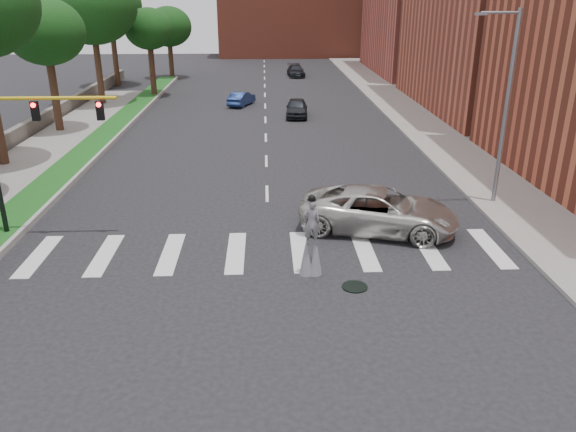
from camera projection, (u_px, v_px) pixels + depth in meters
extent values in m
plane|color=black|center=(269.00, 263.00, 21.37)|extent=(160.00, 160.00, 0.00)
cube|color=#154C18|center=(102.00, 137.00, 39.44)|extent=(2.00, 60.00, 0.25)
cube|color=#969691|center=(117.00, 137.00, 39.48)|extent=(0.20, 60.00, 0.28)
cube|color=gray|center=(421.00, 120.00, 45.03)|extent=(5.00, 90.00, 0.18)
cube|color=#5B564E|center=(33.00, 126.00, 40.92)|extent=(0.50, 56.00, 1.10)
cylinder|color=black|center=(355.00, 287.00, 19.62)|extent=(0.90, 0.90, 0.04)
cylinder|color=slate|center=(506.00, 112.00, 25.70)|extent=(0.20, 0.20, 9.00)
cylinder|color=slate|center=(502.00, 13.00, 24.08)|extent=(1.80, 0.12, 0.12)
cube|color=slate|center=(481.00, 14.00, 24.06)|extent=(0.50, 0.18, 0.12)
cylinder|color=gold|center=(49.00, 98.00, 21.68)|extent=(5.20, 0.14, 0.14)
cube|color=black|center=(35.00, 111.00, 21.84)|extent=(0.28, 0.18, 0.75)
cylinder|color=#FF0C0C|center=(33.00, 105.00, 21.66)|extent=(0.18, 0.06, 0.18)
cube|color=black|center=(100.00, 111.00, 21.94)|extent=(0.28, 0.18, 0.75)
cylinder|color=#FF0C0C|center=(99.00, 105.00, 21.75)|extent=(0.18, 0.06, 0.18)
cylinder|color=#382216|center=(315.00, 259.00, 20.36)|extent=(0.07, 0.07, 1.18)
cylinder|color=#382216|center=(306.00, 259.00, 20.34)|extent=(0.07, 0.07, 1.18)
cone|color=slate|center=(315.00, 255.00, 20.31)|extent=(0.52, 0.52, 1.48)
cone|color=slate|center=(307.00, 256.00, 20.29)|extent=(0.52, 0.52, 1.48)
imported|color=slate|center=(311.00, 223.00, 19.82)|extent=(0.63, 0.43, 1.70)
sphere|color=black|center=(312.00, 198.00, 19.48)|extent=(0.26, 0.26, 0.26)
cylinder|color=black|center=(312.00, 200.00, 19.50)|extent=(0.34, 0.34, 0.02)
cube|color=yellow|center=(311.00, 209.00, 19.77)|extent=(0.22, 0.05, 0.10)
imported|color=#BBB9B1|center=(379.00, 210.00, 24.00)|extent=(7.28, 4.83, 1.86)
imported|color=black|center=(297.00, 108.00, 46.41)|extent=(2.01, 4.43, 1.47)
imported|color=navy|center=(241.00, 99.00, 51.05)|extent=(2.57, 4.04, 1.26)
imported|color=black|center=(296.00, 71.00, 68.92)|extent=(2.19, 4.76, 1.35)
cylinder|color=#382216|center=(55.00, 93.00, 40.43)|extent=(0.56, 0.56, 5.74)
ellipsoid|color=black|center=(45.00, 31.00, 38.87)|extent=(5.41, 5.41, 4.60)
cylinder|color=#382216|center=(99.00, 68.00, 50.34)|extent=(0.56, 0.56, 6.65)
ellipsoid|color=black|center=(91.00, 5.00, 48.39)|extent=(7.84, 7.84, 6.66)
cylinder|color=#382216|center=(115.00, 55.00, 60.77)|extent=(0.56, 0.56, 6.73)
ellipsoid|color=black|center=(109.00, 5.00, 58.91)|extent=(6.71, 6.71, 5.70)
cylinder|color=#382216|center=(152.00, 69.00, 54.84)|extent=(0.56, 0.56, 5.27)
ellipsoid|color=black|center=(149.00, 29.00, 53.44)|extent=(4.57, 4.57, 3.89)
cylinder|color=#382216|center=(171.00, 59.00, 67.01)|extent=(0.56, 0.56, 4.57)
ellipsoid|color=black|center=(169.00, 27.00, 65.67)|extent=(5.39, 5.39, 4.58)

